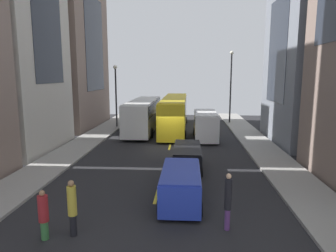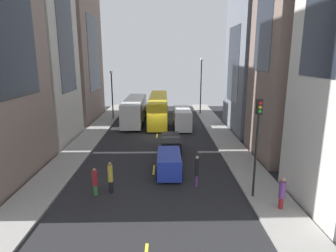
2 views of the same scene
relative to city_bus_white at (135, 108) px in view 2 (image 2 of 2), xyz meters
name	(u,v)px [view 2 (image 2 of 2)]	position (x,y,z in m)	size (l,w,h in m)	color
ground_plane	(157,136)	(3.28, -7.19, -2.01)	(42.01, 42.01, 0.00)	black
sidewalk_west	(92,135)	(-4.32, -7.19, -1.93)	(2.83, 44.00, 0.15)	gray
sidewalk_east	(222,135)	(10.87, -7.19, -1.93)	(2.83, 44.00, 0.15)	gray
lane_stripe_1	(154,170)	(3.28, -17.69, -2.00)	(0.16, 2.00, 0.01)	yellow
lane_stripe_2	(157,136)	(3.28, -7.19, -2.00)	(0.16, 2.00, 0.01)	yellow
lane_stripe_3	(159,117)	(3.28, 3.31, -2.00)	(0.16, 2.00, 0.01)	yellow
lane_stripe_4	(160,106)	(3.28, 13.81, -2.00)	(0.16, 2.00, 0.01)	yellow
building_west_1	(23,27)	(-10.15, -8.83, 9.91)	(8.52, 8.58, 23.84)	#B7B2A8
building_west_2	(60,54)	(-10.80, 2.83, 7.43)	(9.84, 11.60, 18.87)	#7A665B
building_east_2	(263,65)	(16.13, -4.41, 6.07)	(7.36, 9.82, 16.16)	slate
city_bus_white	(135,108)	(0.00, 0.00, 0.00)	(2.81, 11.79, 3.35)	silver
streetcar_yellow	(158,106)	(3.29, 1.01, 0.12)	(2.70, 14.94, 3.59)	yellow
delivery_van_white	(182,117)	(6.44, -3.75, -0.49)	(2.25, 5.90, 2.58)	white
car_black_0	(171,143)	(4.78, -13.23, -1.11)	(1.88, 4.41, 1.51)	black
car_blue_1	(169,162)	(4.50, -18.47, -1.03)	(1.97, 4.22, 1.65)	#2338AD
pedestrian_walking_far	(197,170)	(6.39, -20.88, -0.76)	(0.28, 0.28, 2.30)	#593372
pedestrian_crossing_near	(282,192)	(11.03, -24.18, -0.83)	(0.37, 0.37, 1.95)	maroon
pedestrian_waiting_curb	(110,177)	(0.54, -21.72, -0.84)	(0.34, 0.34, 2.19)	black
pedestrian_crossing_mid	(95,181)	(-0.42, -22.04, -1.01)	(0.37, 0.37, 1.90)	#336B38
traffic_light_near_corner	(258,131)	(9.85, -22.61, 2.49)	(0.32, 0.44, 6.30)	black
streetlamp_near	(201,81)	(9.95, 5.86, 3.34)	(0.44, 0.44, 8.71)	black
streetlamp_far	(112,90)	(-3.40, 1.98, 2.41)	(0.44, 0.44, 6.95)	black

